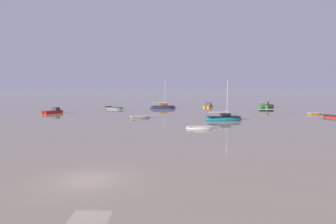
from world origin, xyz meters
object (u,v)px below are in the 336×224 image
(rowboat_moored_9, at_px, (266,110))
(rowboat_moored_10, at_px, (114,109))
(motorboat_moored_0, at_px, (265,107))
(sailboat_moored_1, at_px, (163,107))
(rowboat_moored_4, at_px, (140,117))
(sailboat_moored_0, at_px, (224,119))
(motorboat_moored_2, at_px, (55,112))
(rowboat_moored_3, at_px, (315,114))
(rowboat_moored_0, at_px, (199,128))
(rowboat_moored_8, at_px, (108,107))
(rowboat_moored_7, at_px, (333,117))
(motorboat_moored_1, at_px, (209,106))

(rowboat_moored_9, distance_m, rowboat_moored_10, 35.15)
(motorboat_moored_0, distance_m, sailboat_moored_1, 25.33)
(rowboat_moored_4, xyz_separation_m, sailboat_moored_0, (14.14, -3.21, 0.15))
(sailboat_moored_1, bearing_deg, motorboat_moored_2, -165.56)
(rowboat_moored_4, distance_m, rowboat_moored_10, 21.00)
(rowboat_moored_3, xyz_separation_m, sailboat_moored_1, (-30.58, 14.77, 0.19))
(rowboat_moored_0, relative_size, sailboat_moored_1, 0.48)
(sailboat_moored_0, bearing_deg, rowboat_moored_9, 46.36)
(rowboat_moored_3, distance_m, sailboat_moored_1, 33.96)
(sailboat_moored_0, bearing_deg, rowboat_moored_10, 124.99)
(rowboat_moored_8, relative_size, rowboat_moored_10, 0.63)
(motorboat_moored_0, height_order, rowboat_moored_7, motorboat_moored_0)
(rowboat_moored_4, bearing_deg, rowboat_moored_0, 106.78)
(rowboat_moored_8, distance_m, rowboat_moored_9, 38.92)
(rowboat_moored_9, bearing_deg, sailboat_moored_0, 67.58)
(rowboat_moored_0, relative_size, rowboat_moored_3, 1.06)
(rowboat_moored_3, relative_size, motorboat_moored_1, 0.69)
(motorboat_moored_1, relative_size, rowboat_moored_7, 1.23)
(rowboat_moored_8, xyz_separation_m, sailboat_moored_1, (14.26, -3.08, 0.19))
(motorboat_moored_1, bearing_deg, rowboat_moored_10, 131.63)
(sailboat_moored_1, bearing_deg, motorboat_moored_1, 8.76)
(motorboat_moored_1, height_order, rowboat_moored_9, motorboat_moored_1)
(rowboat_moored_3, xyz_separation_m, rowboat_moored_10, (-42.09, 11.95, 0.07))
(rowboat_moored_4, height_order, motorboat_moored_0, motorboat_moored_0)
(rowboat_moored_7, distance_m, sailboat_moored_1, 37.32)
(rowboat_moored_7, distance_m, rowboat_moored_9, 16.04)
(rowboat_moored_3, distance_m, sailboat_moored_0, 22.41)
(rowboat_moored_0, distance_m, sailboat_moored_1, 35.86)
(sailboat_moored_1, bearing_deg, rowboat_moored_9, -31.47)
(motorboat_moored_2, relative_size, rowboat_moored_10, 0.97)
(rowboat_moored_4, bearing_deg, rowboat_moored_7, 164.24)
(motorboat_moored_2, bearing_deg, rowboat_moored_8, 6.99)
(motorboat_moored_2, xyz_separation_m, rowboat_moored_10, (10.36, 9.90, -0.07))
(rowboat_moored_0, height_order, motorboat_moored_1, motorboat_moored_1)
(rowboat_moored_3, height_order, motorboat_moored_0, motorboat_moored_0)
(motorboat_moored_1, relative_size, rowboat_moored_8, 1.53)
(rowboat_moored_7, relative_size, motorboat_moored_2, 0.81)
(rowboat_moored_3, bearing_deg, rowboat_moored_10, -32.85)
(rowboat_moored_10, bearing_deg, rowboat_moored_7, 0.53)
(rowboat_moored_3, distance_m, motorboat_moored_0, 16.43)
(motorboat_moored_0, relative_size, sailboat_moored_1, 0.94)
(motorboat_moored_0, bearing_deg, rowboat_moored_8, -61.17)
(rowboat_moored_3, distance_m, rowboat_moored_4, 34.69)
(rowboat_moored_0, distance_m, rowboat_moored_3, 32.13)
(motorboat_moored_0, height_order, motorboat_moored_2, motorboat_moored_0)
(rowboat_moored_0, xyz_separation_m, sailboat_moored_0, (4.91, 10.00, 0.15))
(motorboat_moored_0, bearing_deg, rowboat_moored_4, -19.14)
(rowboat_moored_10, bearing_deg, motorboat_moored_2, -112.97)
(sailboat_moored_0, height_order, rowboat_moored_9, sailboat_moored_0)
(rowboat_moored_8, relative_size, sailboat_moored_1, 0.43)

